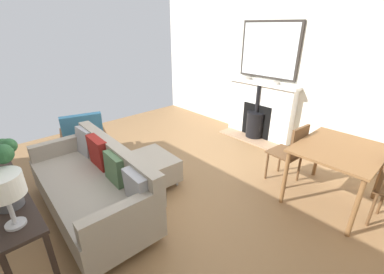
{
  "coord_description": "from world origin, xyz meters",
  "views": [
    {
      "loc": [
        1.71,
        2.6,
        2.09
      ],
      "look_at": [
        -0.54,
        0.18,
        0.62
      ],
      "focal_mm": 23.71,
      "sensor_mm": 36.0,
      "label": 1
    }
  ],
  "objects_px": {
    "mantel_bowl_far": "(276,83)",
    "ottoman": "(152,167)",
    "table_lamp_far_end": "(3,188)",
    "fireplace": "(259,113)",
    "sofa": "(94,185)",
    "dining_table": "(339,155)",
    "dining_chair_near_fireplace": "(291,150)",
    "mantel_bowl_near": "(248,78)",
    "armchair_accent": "(83,133)",
    "console_table": "(4,195)"
  },
  "relations": [
    {
      "from": "mantel_bowl_far",
      "to": "dining_table",
      "type": "distance_m",
      "value": 1.94
    },
    {
      "from": "mantel_bowl_far",
      "to": "console_table",
      "type": "relative_size",
      "value": 0.07
    },
    {
      "from": "ottoman",
      "to": "table_lamp_far_end",
      "type": "height_order",
      "value": "table_lamp_far_end"
    },
    {
      "from": "ottoman",
      "to": "console_table",
      "type": "xyz_separation_m",
      "value": [
        1.67,
        0.05,
        0.4
      ]
    },
    {
      "from": "fireplace",
      "to": "dining_chair_near_fireplace",
      "type": "bearing_deg",
      "value": 48.79
    },
    {
      "from": "sofa",
      "to": "table_lamp_far_end",
      "type": "relative_size",
      "value": 4.57
    },
    {
      "from": "fireplace",
      "to": "dining_table",
      "type": "distance_m",
      "value": 2.12
    },
    {
      "from": "mantel_bowl_far",
      "to": "table_lamp_far_end",
      "type": "relative_size",
      "value": 0.31
    },
    {
      "from": "mantel_bowl_far",
      "to": "dining_table",
      "type": "bearing_deg",
      "value": 54.52
    },
    {
      "from": "sofa",
      "to": "dining_chair_near_fireplace",
      "type": "height_order",
      "value": "dining_chair_near_fireplace"
    },
    {
      "from": "mantel_bowl_far",
      "to": "ottoman",
      "type": "height_order",
      "value": "mantel_bowl_far"
    },
    {
      "from": "mantel_bowl_near",
      "to": "ottoman",
      "type": "relative_size",
      "value": 0.2
    },
    {
      "from": "fireplace",
      "to": "armchair_accent",
      "type": "xyz_separation_m",
      "value": [
        2.9,
        -1.45,
        -0.04
      ]
    },
    {
      "from": "ottoman",
      "to": "dining_chair_near_fireplace",
      "type": "height_order",
      "value": "dining_chair_near_fireplace"
    },
    {
      "from": "ottoman",
      "to": "mantel_bowl_far",
      "type": "bearing_deg",
      "value": 172.01
    },
    {
      "from": "console_table",
      "to": "mantel_bowl_near",
      "type": "bearing_deg",
      "value": -175.74
    },
    {
      "from": "table_lamp_far_end",
      "to": "dining_table",
      "type": "height_order",
      "value": "table_lamp_far_end"
    },
    {
      "from": "console_table",
      "to": "dining_table",
      "type": "xyz_separation_m",
      "value": [
        -3.08,
        1.83,
        0.02
      ]
    },
    {
      "from": "armchair_accent",
      "to": "dining_table",
      "type": "height_order",
      "value": "armchair_accent"
    },
    {
      "from": "fireplace",
      "to": "dining_chair_near_fireplace",
      "type": "xyz_separation_m",
      "value": [
        1.09,
        1.24,
        0.02
      ]
    },
    {
      "from": "ottoman",
      "to": "console_table",
      "type": "height_order",
      "value": "console_table"
    },
    {
      "from": "sofa",
      "to": "armchair_accent",
      "type": "bearing_deg",
      "value": -107.28
    },
    {
      "from": "sofa",
      "to": "dining_table",
      "type": "distance_m",
      "value": 2.93
    },
    {
      "from": "mantel_bowl_far",
      "to": "sofa",
      "type": "height_order",
      "value": "mantel_bowl_far"
    },
    {
      "from": "armchair_accent",
      "to": "table_lamp_far_end",
      "type": "xyz_separation_m",
      "value": [
        1.26,
        2.1,
        0.62
      ]
    },
    {
      "from": "dining_chair_near_fireplace",
      "to": "ottoman",
      "type": "bearing_deg",
      "value": -43.02
    },
    {
      "from": "fireplace",
      "to": "mantel_bowl_far",
      "type": "distance_m",
      "value": 0.7
    },
    {
      "from": "fireplace",
      "to": "mantel_bowl_near",
      "type": "bearing_deg",
      "value": -92.52
    },
    {
      "from": "dining_table",
      "to": "dining_chair_near_fireplace",
      "type": "distance_m",
      "value": 0.59
    },
    {
      "from": "mantel_bowl_near",
      "to": "dining_table",
      "type": "relative_size",
      "value": 0.14
    },
    {
      "from": "armchair_accent",
      "to": "dining_table",
      "type": "bearing_deg",
      "value": 119.11
    },
    {
      "from": "mantel_bowl_near",
      "to": "console_table",
      "type": "bearing_deg",
      "value": 4.26
    },
    {
      "from": "mantel_bowl_far",
      "to": "table_lamp_far_end",
      "type": "height_order",
      "value": "table_lamp_far_end"
    },
    {
      "from": "mantel_bowl_near",
      "to": "fireplace",
      "type": "bearing_deg",
      "value": 87.48
    },
    {
      "from": "fireplace",
      "to": "sofa",
      "type": "bearing_deg",
      "value": -0.33
    },
    {
      "from": "table_lamp_far_end",
      "to": "mantel_bowl_near",
      "type": "bearing_deg",
      "value": -166.83
    },
    {
      "from": "sofa",
      "to": "fireplace",
      "type": "bearing_deg",
      "value": 179.67
    },
    {
      "from": "dining_table",
      "to": "armchair_accent",
      "type": "bearing_deg",
      "value": -60.89
    },
    {
      "from": "dining_chair_near_fireplace",
      "to": "mantel_bowl_far",
      "type": "bearing_deg",
      "value": -138.92
    },
    {
      "from": "mantel_bowl_far",
      "to": "dining_chair_near_fireplace",
      "type": "relative_size",
      "value": 0.15
    },
    {
      "from": "console_table",
      "to": "fireplace",
      "type": "bearing_deg",
      "value": 179.75
    },
    {
      "from": "sofa",
      "to": "dining_chair_near_fireplace",
      "type": "distance_m",
      "value": 2.59
    },
    {
      "from": "dining_chair_near_fireplace",
      "to": "mantel_bowl_near",
      "type": "bearing_deg",
      "value": -125.04
    },
    {
      "from": "dining_table",
      "to": "fireplace",
      "type": "bearing_deg",
      "value": -120.74
    },
    {
      "from": "dining_table",
      "to": "sofa",
      "type": "bearing_deg",
      "value": -39.02
    },
    {
      "from": "mantel_bowl_near",
      "to": "mantel_bowl_far",
      "type": "height_order",
      "value": "mantel_bowl_near"
    },
    {
      "from": "mantel_bowl_near",
      "to": "ottoman",
      "type": "bearing_deg",
      "value": 5.88
    },
    {
      "from": "fireplace",
      "to": "dining_table",
      "type": "xyz_separation_m",
      "value": [
        1.08,
        1.82,
        0.17
      ]
    },
    {
      "from": "console_table",
      "to": "dining_table",
      "type": "height_order",
      "value": "dining_table"
    },
    {
      "from": "mantel_bowl_near",
      "to": "dining_chair_near_fireplace",
      "type": "relative_size",
      "value": 0.17
    }
  ]
}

